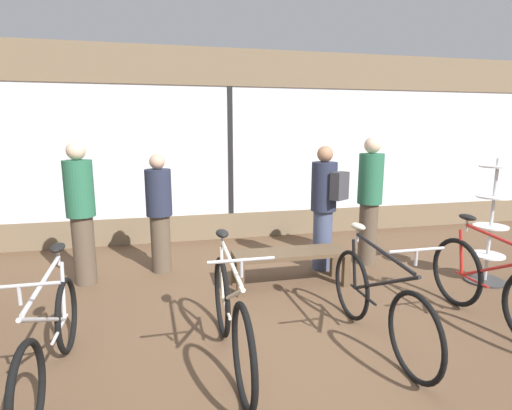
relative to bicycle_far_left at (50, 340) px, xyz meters
The scene contains 12 objects.
ground_plane 2.05m from the bicycle_far_left, ahead, with size 24.00×24.00×0.00m, color brown.
shop_back_wall 4.48m from the bicycle_far_left, 62.10° to the left, with size 12.00×0.08×3.20m.
bicycle_far_left is the anchor object (origin of this frame).
bicycle_left 1.35m from the bicycle_far_left, ahead, with size 0.46×1.75×1.05m.
bicycle_right 2.68m from the bicycle_far_left, ahead, with size 0.46×1.76×1.03m.
bicycle_far_right 3.94m from the bicycle_far_left, ahead, with size 0.46×1.73×1.05m.
accessory_rack 4.90m from the bicycle_far_left, 11.93° to the left, with size 0.48×0.48×1.56m.
display_bench 2.76m from the bicycle_far_left, 31.95° to the left, with size 1.40×0.44×0.44m.
customer_near_rack 4.24m from the bicycle_far_left, 28.68° to the left, with size 0.53×0.56×1.80m.
customer_by_window 2.20m from the bicycle_far_left, 93.34° to the left, with size 0.48×0.48×1.76m.
customer_mid_floor 3.58m from the bicycle_far_left, 33.00° to the left, with size 0.50×0.56×1.69m.
customer_near_bench 2.53m from the bicycle_far_left, 71.27° to the left, with size 0.47×0.47×1.59m.
Camera 1 is at (-1.15, -3.12, 1.91)m, focal length 28.00 mm.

